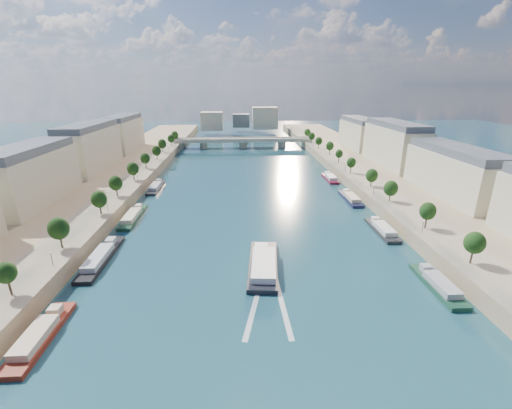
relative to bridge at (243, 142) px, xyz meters
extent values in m
plane|color=#0B2732|center=(0.00, -130.65, -5.08)|extent=(700.00, 700.00, 0.00)
cube|color=#9E8460|center=(-72.00, -130.65, -2.58)|extent=(44.00, 520.00, 5.00)
cube|color=#9E8460|center=(72.00, -130.65, -2.58)|extent=(44.00, 520.00, 5.00)
cube|color=gray|center=(-57.00, -130.65, -0.03)|extent=(14.00, 520.00, 0.10)
cube|color=gray|center=(57.00, -130.65, -0.03)|extent=(14.00, 520.00, 0.10)
cylinder|color=#382B1E|center=(-55.00, -212.65, 1.83)|extent=(0.50, 0.50, 3.82)
ellipsoid|color=black|center=(-55.00, -212.65, 5.42)|extent=(4.80, 4.80, 5.52)
cylinder|color=#382B1E|center=(-55.00, -188.65, 1.83)|extent=(0.50, 0.50, 3.82)
ellipsoid|color=black|center=(-55.00, -188.65, 5.42)|extent=(4.80, 4.80, 5.52)
cylinder|color=#382B1E|center=(-55.00, -164.65, 1.83)|extent=(0.50, 0.50, 3.82)
ellipsoid|color=black|center=(-55.00, -164.65, 5.42)|extent=(4.80, 4.80, 5.52)
cylinder|color=#382B1E|center=(-55.00, -140.65, 1.83)|extent=(0.50, 0.50, 3.82)
ellipsoid|color=black|center=(-55.00, -140.65, 5.42)|extent=(4.80, 4.80, 5.52)
cylinder|color=#382B1E|center=(-55.00, -116.65, 1.83)|extent=(0.50, 0.50, 3.82)
ellipsoid|color=black|center=(-55.00, -116.65, 5.42)|extent=(4.80, 4.80, 5.52)
cylinder|color=#382B1E|center=(-55.00, -92.65, 1.83)|extent=(0.50, 0.50, 3.82)
ellipsoid|color=black|center=(-55.00, -92.65, 5.42)|extent=(4.80, 4.80, 5.52)
cylinder|color=#382B1E|center=(-55.00, -68.65, 1.83)|extent=(0.50, 0.50, 3.82)
ellipsoid|color=black|center=(-55.00, -68.65, 5.42)|extent=(4.80, 4.80, 5.52)
cylinder|color=#382B1E|center=(-55.00, -44.65, 1.83)|extent=(0.50, 0.50, 3.82)
ellipsoid|color=black|center=(-55.00, -44.65, 5.42)|extent=(4.80, 4.80, 5.52)
cylinder|color=#382B1E|center=(-55.00, -20.65, 1.83)|extent=(0.50, 0.50, 3.82)
ellipsoid|color=black|center=(-55.00, -20.65, 5.42)|extent=(4.80, 4.80, 5.52)
cylinder|color=#382B1E|center=(-55.00, 3.35, 1.83)|extent=(0.50, 0.50, 3.82)
ellipsoid|color=black|center=(-55.00, 3.35, 5.42)|extent=(4.80, 4.80, 5.52)
cylinder|color=#382B1E|center=(55.00, -204.65, 1.83)|extent=(0.50, 0.50, 3.82)
ellipsoid|color=black|center=(55.00, -204.65, 5.42)|extent=(4.80, 4.80, 5.52)
cylinder|color=#382B1E|center=(55.00, -180.65, 1.83)|extent=(0.50, 0.50, 3.82)
ellipsoid|color=black|center=(55.00, -180.65, 5.42)|extent=(4.80, 4.80, 5.52)
cylinder|color=#382B1E|center=(55.00, -156.65, 1.83)|extent=(0.50, 0.50, 3.82)
ellipsoid|color=black|center=(55.00, -156.65, 5.42)|extent=(4.80, 4.80, 5.52)
cylinder|color=#382B1E|center=(55.00, -132.65, 1.83)|extent=(0.50, 0.50, 3.82)
ellipsoid|color=black|center=(55.00, -132.65, 5.42)|extent=(4.80, 4.80, 5.52)
cylinder|color=#382B1E|center=(55.00, -108.65, 1.83)|extent=(0.50, 0.50, 3.82)
ellipsoid|color=black|center=(55.00, -108.65, 5.42)|extent=(4.80, 4.80, 5.52)
cylinder|color=#382B1E|center=(55.00, -84.65, 1.83)|extent=(0.50, 0.50, 3.82)
ellipsoid|color=black|center=(55.00, -84.65, 5.42)|extent=(4.80, 4.80, 5.52)
cylinder|color=#382B1E|center=(55.00, -60.65, 1.83)|extent=(0.50, 0.50, 3.82)
ellipsoid|color=black|center=(55.00, -60.65, 5.42)|extent=(4.80, 4.80, 5.52)
cylinder|color=#382B1E|center=(55.00, -36.65, 1.83)|extent=(0.50, 0.50, 3.82)
ellipsoid|color=black|center=(55.00, -36.65, 5.42)|extent=(4.80, 4.80, 5.52)
cylinder|color=#382B1E|center=(55.00, -12.65, 1.83)|extent=(0.50, 0.50, 3.82)
ellipsoid|color=black|center=(55.00, -12.65, 5.42)|extent=(4.80, 4.80, 5.52)
cylinder|color=#382B1E|center=(55.00, 11.35, 1.83)|extent=(0.50, 0.50, 3.82)
ellipsoid|color=black|center=(55.00, 11.35, 5.42)|extent=(4.80, 4.80, 5.52)
cylinder|color=black|center=(-52.50, -200.65, 1.92)|extent=(0.14, 0.14, 4.00)
sphere|color=#FFE5B2|center=(-52.50, -200.65, 4.02)|extent=(0.36, 0.36, 0.36)
cylinder|color=black|center=(-52.50, -160.65, 1.92)|extent=(0.14, 0.14, 4.00)
sphere|color=#FFE5B2|center=(-52.50, -160.65, 4.02)|extent=(0.36, 0.36, 0.36)
cylinder|color=black|center=(-52.50, -120.65, 1.92)|extent=(0.14, 0.14, 4.00)
sphere|color=#FFE5B2|center=(-52.50, -120.65, 4.02)|extent=(0.36, 0.36, 0.36)
cylinder|color=black|center=(-52.50, -80.65, 1.92)|extent=(0.14, 0.14, 4.00)
sphere|color=#FFE5B2|center=(-52.50, -80.65, 4.02)|extent=(0.36, 0.36, 0.36)
cylinder|color=black|center=(-52.50, -40.65, 1.92)|extent=(0.14, 0.14, 4.00)
sphere|color=#FFE5B2|center=(-52.50, -40.65, 4.02)|extent=(0.36, 0.36, 0.36)
cylinder|color=black|center=(52.50, -185.65, 1.92)|extent=(0.14, 0.14, 4.00)
sphere|color=#FFE5B2|center=(52.50, -185.65, 4.02)|extent=(0.36, 0.36, 0.36)
cylinder|color=black|center=(52.50, -145.65, 1.92)|extent=(0.14, 0.14, 4.00)
sphere|color=#FFE5B2|center=(52.50, -145.65, 4.02)|extent=(0.36, 0.36, 0.36)
cylinder|color=black|center=(52.50, -105.65, 1.92)|extent=(0.14, 0.14, 4.00)
sphere|color=#FFE5B2|center=(52.50, -105.65, 4.02)|extent=(0.36, 0.36, 0.36)
cylinder|color=black|center=(52.50, -65.65, 1.92)|extent=(0.14, 0.14, 4.00)
sphere|color=#FFE5B2|center=(52.50, -65.65, 4.02)|extent=(0.36, 0.36, 0.36)
cylinder|color=black|center=(52.50, -25.65, 1.92)|extent=(0.14, 0.14, 4.00)
sphere|color=#FFE5B2|center=(52.50, -25.65, 4.02)|extent=(0.36, 0.36, 0.36)
cube|color=beige|center=(-85.00, -147.65, 9.92)|extent=(16.00, 52.00, 20.00)
cube|color=#474C54|center=(-85.00, -147.65, 21.52)|extent=(14.72, 50.44, 3.20)
cube|color=beige|center=(-85.00, -89.65, 9.92)|extent=(16.00, 52.00, 20.00)
cube|color=#474C54|center=(-85.00, -89.65, 21.52)|extent=(14.72, 50.44, 3.20)
cube|color=beige|center=(-85.00, -31.65, 9.92)|extent=(16.00, 52.00, 20.00)
cube|color=#474C54|center=(-85.00, -31.65, 21.52)|extent=(14.72, 50.44, 3.20)
cube|color=beige|center=(85.00, -147.65, 9.92)|extent=(16.00, 52.00, 20.00)
cube|color=#474C54|center=(85.00, -147.65, 21.52)|extent=(14.72, 50.44, 3.20)
cube|color=beige|center=(85.00, -89.65, 9.92)|extent=(16.00, 52.00, 20.00)
cube|color=#474C54|center=(85.00, -89.65, 21.52)|extent=(14.72, 50.44, 3.20)
cube|color=beige|center=(85.00, -31.65, 9.92)|extent=(16.00, 52.00, 20.00)
cube|color=#474C54|center=(85.00, -31.65, 21.52)|extent=(14.72, 50.44, 3.20)
cube|color=beige|center=(-30.00, 79.35, 8.92)|extent=(22.00, 18.00, 18.00)
cube|color=beige|center=(25.00, 89.35, 10.92)|extent=(26.00, 20.00, 22.00)
cube|color=#474C54|center=(0.00, 104.35, 6.92)|extent=(18.00, 16.00, 14.00)
cube|color=#C1B79E|center=(0.00, 0.00, 1.12)|extent=(112.00, 11.00, 2.20)
cube|color=#C1B79E|center=(0.00, -5.00, 2.62)|extent=(112.00, 0.80, 0.90)
cube|color=#C1B79E|center=(0.00, 5.00, 2.62)|extent=(112.00, 0.80, 0.90)
cylinder|color=#C1B79E|center=(-32.00, 0.00, -2.58)|extent=(6.40, 6.40, 5.00)
cylinder|color=#C1B79E|center=(0.00, 0.00, -2.58)|extent=(6.40, 6.40, 5.00)
cylinder|color=#C1B79E|center=(32.00, 0.00, -2.58)|extent=(6.40, 6.40, 5.00)
cube|color=#C1B79E|center=(-52.00, 0.00, -2.58)|extent=(6.00, 12.00, 5.00)
cube|color=#C1B79E|center=(52.00, 0.00, -2.58)|extent=(6.00, 12.00, 5.00)
cube|color=black|center=(1.85, -195.38, -4.71)|extent=(10.29, 27.99, 1.96)
cube|color=white|center=(1.85, -197.58, -2.85)|extent=(8.01, 18.32, 1.76)
cube|color=white|center=(1.85, -187.17, -2.83)|extent=(4.20, 3.63, 1.80)
cube|color=silver|center=(-1.35, -212.38, -5.06)|extent=(6.68, 25.66, 0.04)
cube|color=silver|center=(5.05, -212.38, -5.06)|extent=(2.00, 26.02, 0.04)
cube|color=maroon|center=(-45.50, -221.77, -4.78)|extent=(5.00, 21.58, 1.80)
cube|color=beige|center=(-45.50, -223.50, -3.08)|extent=(4.10, 11.87, 1.60)
cube|color=beige|center=(-45.50, -215.30, -2.98)|extent=(2.50, 2.59, 1.80)
cube|color=black|center=(-45.50, -188.30, -4.78)|extent=(5.00, 28.22, 1.80)
cube|color=#B6BCC3|center=(-45.50, -190.55, -3.08)|extent=(4.10, 15.52, 1.60)
cube|color=#B6BCC3|center=(-45.50, -179.83, -2.98)|extent=(2.50, 3.39, 1.80)
cube|color=#193F28|center=(-45.50, -155.17, -4.78)|extent=(5.00, 25.64, 1.80)
cube|color=beige|center=(-45.50, -157.22, -3.08)|extent=(4.10, 14.10, 1.60)
cube|color=beige|center=(-45.50, -147.48, -2.98)|extent=(2.50, 3.08, 1.80)
cube|color=#29292C|center=(-45.50, -115.36, -4.78)|extent=(5.00, 23.41, 1.80)
cube|color=#95969D|center=(-45.50, -117.24, -3.08)|extent=(4.10, 12.87, 1.60)
cube|color=#95969D|center=(-45.50, -108.34, -2.98)|extent=(2.50, 2.81, 1.80)
cube|color=#19402E|center=(45.50, -208.10, -4.78)|extent=(5.00, 20.48, 1.80)
cube|color=#97969F|center=(45.50, -209.74, -3.08)|extent=(4.10, 11.26, 1.60)
cube|color=#97969F|center=(45.50, -201.96, -2.98)|extent=(2.50, 2.46, 1.80)
cube|color=#272729|center=(45.50, -172.85, -4.78)|extent=(5.00, 21.01, 1.80)
cube|color=silver|center=(45.50, -174.53, -3.08)|extent=(4.10, 11.56, 1.60)
cube|color=silver|center=(45.50, -166.54, -2.98)|extent=(2.50, 2.52, 1.80)
cube|color=#1A1A3A|center=(45.50, -137.86, -4.78)|extent=(5.00, 22.26, 1.80)
cube|color=beige|center=(45.50, -139.64, -3.08)|extent=(4.10, 12.24, 1.60)
cube|color=beige|center=(45.50, -131.18, -2.98)|extent=(2.50, 2.67, 1.80)
cube|color=maroon|center=(45.50, -102.63, -4.78)|extent=(5.00, 20.32, 1.80)
cube|color=silver|center=(45.50, -104.26, -3.08)|extent=(4.10, 11.18, 1.60)
cube|color=silver|center=(45.50, -96.54, -2.98)|extent=(2.50, 2.44, 1.80)
camera|label=1|loc=(-4.90, -280.81, 43.79)|focal=24.00mm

